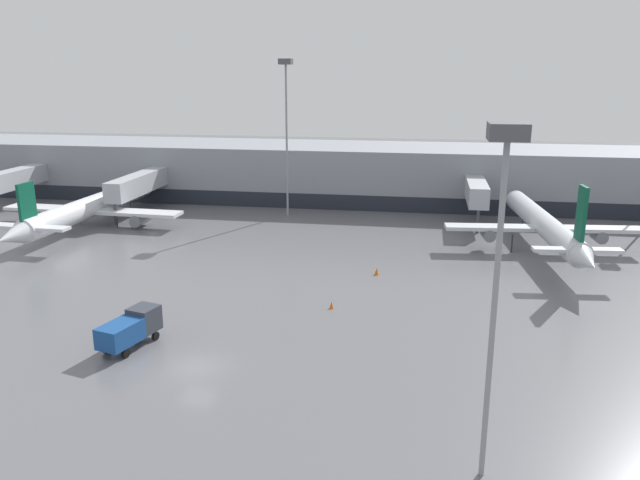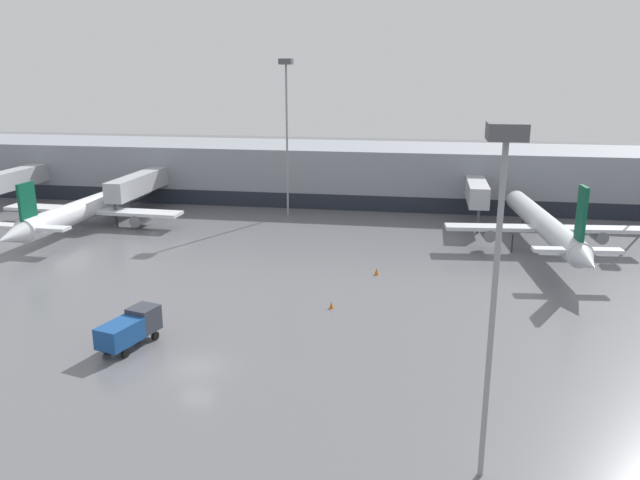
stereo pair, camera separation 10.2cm
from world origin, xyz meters
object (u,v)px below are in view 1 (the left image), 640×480
(parked_jet_0, at_px, (92,207))
(apron_light_mast_1, at_px, (502,207))
(service_truck_1, at_px, (131,328))
(parked_jet_2, at_px, (544,224))
(traffic_cone_0, at_px, (332,305))
(apron_light_mast_2, at_px, (286,97))
(traffic_cone_1, at_px, (377,271))

(parked_jet_0, xyz_separation_m, apron_light_mast_1, (49.08, -48.04, 12.09))
(service_truck_1, bearing_deg, apron_light_mast_1, -100.06)
(parked_jet_2, xyz_separation_m, service_truck_1, (-36.16, -32.85, -1.78))
(traffic_cone_0, relative_size, apron_light_mast_2, 0.03)
(parked_jet_0, height_order, apron_light_mast_1, apron_light_mast_1)
(service_truck_1, distance_m, apron_light_mast_2, 49.32)
(apron_light_mast_1, bearing_deg, parked_jet_0, 135.62)
(service_truck_1, height_order, apron_light_mast_1, apron_light_mast_1)
(parked_jet_2, bearing_deg, apron_light_mast_1, 161.21)
(service_truck_1, xyz_separation_m, traffic_cone_1, (17.48, 20.90, -1.19))
(parked_jet_2, height_order, traffic_cone_0, parked_jet_2)
(apron_light_mast_1, bearing_deg, apron_light_mast_2, 111.94)
(apron_light_mast_1, relative_size, apron_light_mast_2, 0.83)
(apron_light_mast_1, bearing_deg, service_truck_1, 155.25)
(traffic_cone_1, xyz_separation_m, apron_light_mast_1, (8.26, -32.77, 14.27))
(service_truck_1, relative_size, apron_light_mast_1, 0.32)
(traffic_cone_1, relative_size, apron_light_mast_1, 0.04)
(traffic_cone_1, bearing_deg, traffic_cone_0, -107.57)
(service_truck_1, relative_size, apron_light_mast_2, 0.26)
(parked_jet_0, height_order, traffic_cone_0, parked_jet_0)
(parked_jet_0, bearing_deg, apron_light_mast_1, -132.22)
(apron_light_mast_1, bearing_deg, parked_jet_2, 76.89)
(parked_jet_2, distance_m, traffic_cone_0, 31.38)
(parked_jet_2, relative_size, traffic_cone_1, 45.46)
(parked_jet_0, distance_m, apron_light_mast_2, 31.23)
(traffic_cone_1, height_order, apron_light_mast_1, apron_light_mast_1)
(traffic_cone_0, height_order, traffic_cone_1, traffic_cone_1)
(parked_jet_2, height_order, apron_light_mast_2, apron_light_mast_2)
(parked_jet_0, height_order, traffic_cone_1, parked_jet_0)
(apron_light_mast_2, bearing_deg, traffic_cone_1, -59.28)
(apron_light_mast_2, bearing_deg, parked_jet_0, -157.51)
(parked_jet_2, distance_m, traffic_cone_1, 22.37)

